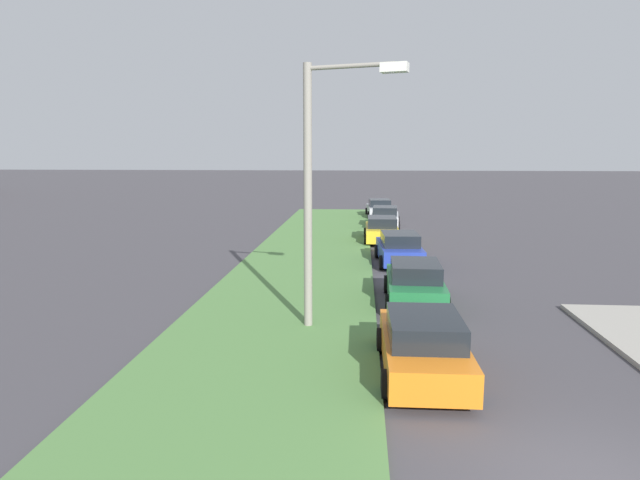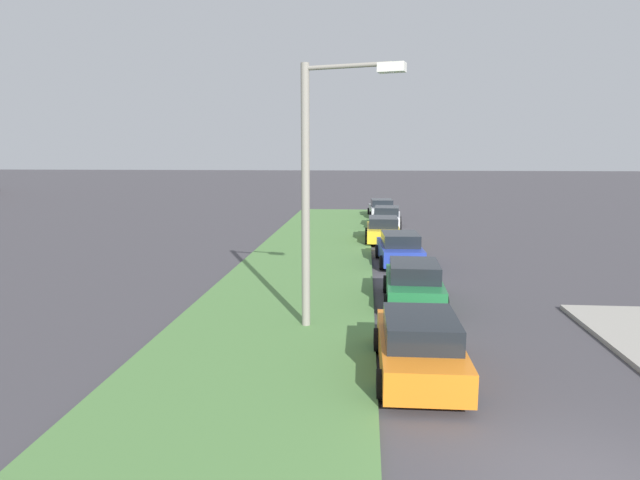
# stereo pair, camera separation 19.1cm
# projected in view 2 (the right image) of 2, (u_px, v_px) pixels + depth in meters

# --- Properties ---
(grass_median) EXTENTS (60.00, 6.00, 0.12)m
(grass_median) POSITION_uv_depth(u_px,v_px,m) (286.00, 301.00, 18.65)
(grass_median) COLOR #517F42
(grass_median) RESTS_ON ground
(parked_car_orange) EXTENTS (4.31, 2.05, 1.47)m
(parked_car_orange) POSITION_uv_depth(u_px,v_px,m) (419.00, 346.00, 12.43)
(parked_car_orange) COLOR orange
(parked_car_orange) RESTS_ON ground
(parked_car_green) EXTENTS (4.34, 2.10, 1.47)m
(parked_car_green) POSITION_uv_depth(u_px,v_px,m) (414.00, 283.00, 18.37)
(parked_car_green) COLOR #1E6B38
(parked_car_green) RESTS_ON ground
(parked_car_blue) EXTENTS (4.39, 2.19, 1.47)m
(parked_car_blue) POSITION_uv_depth(u_px,v_px,m) (400.00, 249.00, 24.98)
(parked_car_blue) COLOR #23389E
(parked_car_blue) RESTS_ON ground
(parked_car_yellow) EXTENTS (4.30, 2.02, 1.47)m
(parked_car_yellow) POSITION_uv_depth(u_px,v_px,m) (383.00, 230.00, 31.08)
(parked_car_yellow) COLOR gold
(parked_car_yellow) RESTS_ON ground
(parked_car_white) EXTENTS (4.39, 2.21, 1.47)m
(parked_car_white) POSITION_uv_depth(u_px,v_px,m) (387.00, 217.00, 37.01)
(parked_car_white) COLOR silver
(parked_car_white) RESTS_ON ground
(parked_car_silver) EXTENTS (4.39, 2.19, 1.47)m
(parked_car_silver) POSITION_uv_depth(u_px,v_px,m) (381.00, 209.00, 42.83)
(parked_car_silver) COLOR #B2B5BA
(parked_car_silver) RESTS_ON ground
(streetlight) EXTENTS (1.03, 2.82, 7.50)m
(streetlight) POSITION_uv_depth(u_px,v_px,m) (317.00, 178.00, 15.05)
(streetlight) COLOR gray
(streetlight) RESTS_ON ground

